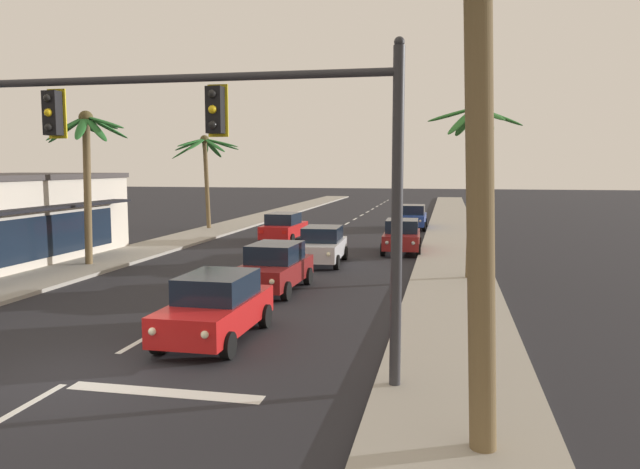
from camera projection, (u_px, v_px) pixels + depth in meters
name	position (u px, v px, depth m)	size (l,w,h in m)	color
ground_plane	(81.00, 375.00, 13.07)	(220.00, 220.00, 0.00)	#232328
sidewalk_right	(452.00, 253.00, 30.95)	(3.20, 110.00, 0.14)	#9E998E
sidewalk_left	(164.00, 245.00, 34.10)	(3.20, 110.00, 0.14)	#9E998E
lane_markings	(308.00, 250.00, 32.35)	(4.28, 88.06, 0.01)	silver
traffic_signal_mast	(220.00, 140.00, 12.29)	(10.97, 0.41, 6.78)	#2D2D33
sedan_lead_at_stop_bar	(216.00, 307.00, 15.64)	(1.98, 4.46, 1.68)	red
sedan_third_in_queue	(275.00, 267.00, 21.77)	(2.06, 4.49, 1.68)	maroon
sedan_fifth_in_queue	(322.00, 245.00, 27.76)	(2.09, 4.50, 1.68)	silver
sedan_oncoming_far	(284.00, 227.00, 35.96)	(2.06, 4.49, 1.68)	red
sedan_parked_nearest_kerb	(413.00, 217.00, 43.23)	(1.95, 4.45, 1.68)	navy
sedan_parked_mid_kerb	(402.00, 236.00, 31.49)	(2.06, 4.49, 1.68)	maroon
palm_left_second	(87.00, 149.00, 26.47)	(3.83, 3.66, 6.75)	brown
palm_left_third	(205.00, 155.00, 42.07)	(5.04, 4.86, 6.49)	brown
palm_right_nearest	(477.00, 48.00, 8.76)	(4.52, 4.46, 8.87)	brown
palm_right_second	(474.00, 153.00, 23.18)	(3.56, 3.23, 6.81)	brown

